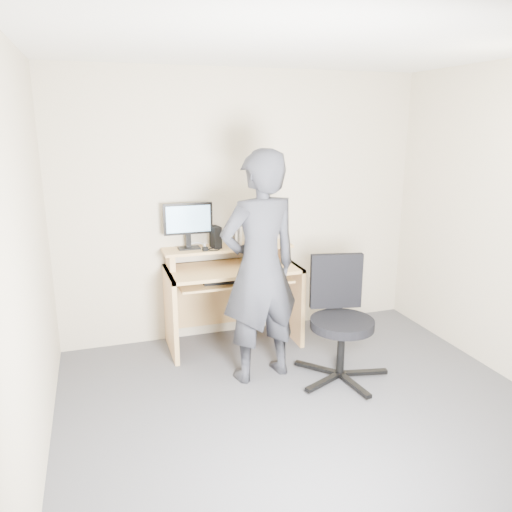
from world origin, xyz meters
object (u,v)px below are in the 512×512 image
monitor (188,222)px  person (260,268)px  desk (231,286)px  office_chair (340,314)px

monitor → person: 0.96m
desk → person: (0.04, -0.74, 0.37)m
person → desk: bearing=-97.9°
monitor → person: bearing=-64.1°
desk → office_chair: (0.66, -0.92, -0.02)m
desk → monitor: size_ratio=2.71×
person → monitor: bearing=-75.4°
office_chair → person: (-0.62, 0.18, 0.39)m
office_chair → desk: bearing=137.4°
monitor → office_chair: 1.57m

